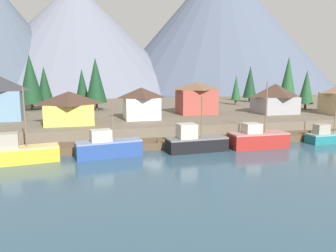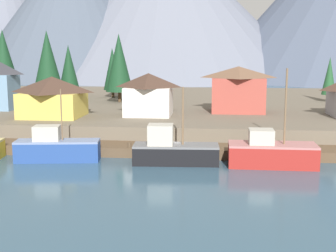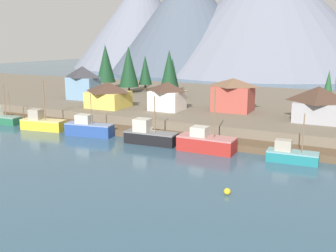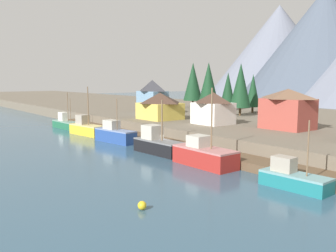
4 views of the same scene
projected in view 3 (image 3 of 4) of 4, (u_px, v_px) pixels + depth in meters
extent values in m
cube|color=#335166|center=(199.00, 121.00, 78.91)|extent=(400.00, 400.00, 1.00)
cube|color=brown|center=(157.00, 135.00, 62.98)|extent=(80.00, 4.00, 1.00)
cylinder|color=brown|center=(24.00, 120.00, 73.58)|extent=(0.36, 0.36, 1.60)
cylinder|color=brown|center=(56.00, 124.00, 70.08)|extent=(0.36, 0.36, 1.60)
cylinder|color=brown|center=(91.00, 128.00, 66.59)|extent=(0.36, 0.36, 1.60)
cylinder|color=brown|center=(131.00, 133.00, 63.09)|extent=(0.36, 0.36, 1.60)
cylinder|color=brown|center=(175.00, 138.00, 59.59)|extent=(0.36, 0.36, 1.60)
cylinder|color=brown|center=(224.00, 144.00, 56.10)|extent=(0.36, 0.36, 1.60)
cylinder|color=brown|center=(280.00, 151.00, 52.60)|extent=(0.36, 0.36, 1.60)
cube|color=#665B4C|center=(218.00, 104.00, 89.01)|extent=(400.00, 56.00, 2.50)
cone|color=slate|center=(142.00, 23.00, 228.22)|extent=(81.63, 81.63, 52.40)
cone|color=#475160|center=(189.00, 19.00, 195.78)|extent=(79.72, 79.72, 52.71)
cone|color=slate|center=(268.00, 13.00, 194.04)|extent=(122.47, 122.47, 58.70)
cube|color=#1E5B3D|center=(2.00, 120.00, 73.98)|extent=(8.29, 2.67, 1.33)
cube|color=gray|center=(1.00, 116.00, 73.81)|extent=(8.29, 2.67, 0.20)
cylinder|color=brown|center=(4.00, 100.00, 72.65)|extent=(0.13, 0.13, 6.05)
cylinder|color=brown|center=(9.00, 104.00, 72.33)|extent=(0.11, 0.11, 4.79)
cube|color=gold|center=(44.00, 125.00, 68.57)|extent=(8.38, 3.65, 1.68)
cube|color=tan|center=(43.00, 120.00, 68.37)|extent=(8.38, 3.65, 0.20)
cube|color=gray|center=(36.00, 114.00, 68.61)|extent=(2.35, 2.08, 1.75)
cylinder|color=brown|center=(44.00, 100.00, 67.45)|extent=(0.19, 0.19, 6.98)
cube|color=navy|center=(89.00, 130.00, 64.27)|extent=(8.42, 3.41, 1.89)
cube|color=#6C7DA2|center=(89.00, 124.00, 64.04)|extent=(8.42, 3.41, 0.20)
cube|color=#B2AD9E|center=(84.00, 119.00, 64.17)|extent=(2.74, 2.11, 1.46)
cylinder|color=brown|center=(91.00, 109.00, 63.32)|extent=(0.13, 0.13, 5.03)
cube|color=black|center=(151.00, 138.00, 59.26)|extent=(8.32, 3.15, 1.69)
cube|color=slate|center=(151.00, 132.00, 59.05)|extent=(8.32, 3.15, 0.20)
cube|color=#B2AD9E|center=(142.00, 125.00, 59.40)|extent=(2.50, 2.29, 1.93)
cylinder|color=brown|center=(155.00, 114.00, 58.18)|extent=(0.19, 0.19, 5.55)
cube|color=maroon|center=(207.00, 145.00, 55.20)|extent=(8.20, 3.21, 1.97)
cube|color=#AD6C6A|center=(207.00, 137.00, 54.96)|extent=(8.20, 3.21, 0.20)
cube|color=#B2AD9E|center=(200.00, 131.00, 55.26)|extent=(2.28, 2.12, 1.35)
cylinder|color=brown|center=(214.00, 113.00, 53.72)|extent=(0.19, 0.19, 7.05)
cube|color=#196B70|center=(292.00, 157.00, 50.34)|extent=(6.58, 2.71, 1.25)
cube|color=#679496|center=(293.00, 152.00, 50.18)|extent=(6.58, 2.71, 0.20)
cube|color=gray|center=(283.00, 145.00, 50.49)|extent=(2.14, 1.53, 1.44)
cylinder|color=brown|center=(303.00, 133.00, 49.17)|extent=(0.14, 0.14, 5.11)
cube|color=silver|center=(167.00, 100.00, 73.95)|extent=(5.87, 5.27, 3.67)
pyramid|color=#422D23|center=(167.00, 86.00, 73.36)|extent=(6.17, 5.54, 1.79)
cube|color=gray|center=(317.00, 111.00, 63.52)|extent=(7.22, 6.71, 3.28)
pyramid|color=#422D23|center=(319.00, 94.00, 62.89)|extent=(7.58, 7.05, 2.55)
cube|color=#6689A8|center=(83.00, 88.00, 87.16)|extent=(6.80, 4.28, 4.98)
pyramid|color=#2D2D33|center=(82.00, 72.00, 86.35)|extent=(7.14, 4.50, 2.53)
cube|color=gold|center=(108.00, 100.00, 76.98)|extent=(7.36, 6.49, 3.13)
pyramid|color=#422D23|center=(108.00, 87.00, 76.43)|extent=(7.73, 6.81, 1.98)
cube|color=#9E4238|center=(233.00, 99.00, 72.68)|extent=(7.05, 5.47, 4.70)
pyramid|color=brown|center=(234.00, 82.00, 72.01)|extent=(7.40, 5.74, 1.52)
cylinder|color=#4C3823|center=(327.00, 103.00, 79.01)|extent=(0.50, 0.50, 1.17)
cone|color=#1E4C28|center=(328.00, 85.00, 78.22)|extent=(2.30, 2.30, 6.12)
cylinder|color=#4C3823|center=(169.00, 94.00, 90.36)|extent=(0.50, 0.50, 1.73)
cone|color=#14381E|center=(169.00, 70.00, 89.17)|extent=(4.43, 4.43, 9.31)
cylinder|color=#4C3823|center=(106.00, 85.00, 106.51)|extent=(0.50, 0.50, 1.93)
cone|color=#14381E|center=(106.00, 63.00, 105.20)|extent=(5.13, 5.13, 10.19)
cylinder|color=#4C3823|center=(129.00, 90.00, 99.36)|extent=(0.50, 0.50, 1.51)
cone|color=#14381E|center=(129.00, 67.00, 98.09)|extent=(5.04, 5.04, 10.27)
cylinder|color=#4C3823|center=(172.00, 90.00, 98.28)|extent=(0.50, 0.50, 1.34)
cone|color=#14381E|center=(172.00, 73.00, 97.32)|extent=(3.27, 3.27, 7.51)
cylinder|color=#4C3823|center=(145.00, 88.00, 102.31)|extent=(0.50, 0.50, 1.76)
cone|color=#14381E|center=(145.00, 70.00, 101.30)|extent=(3.50, 3.50, 7.61)
sphere|color=gold|center=(227.00, 191.00, 39.69)|extent=(0.70, 0.70, 0.70)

